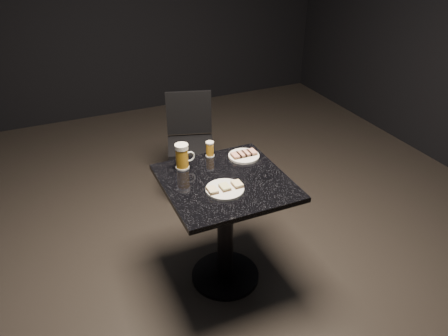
% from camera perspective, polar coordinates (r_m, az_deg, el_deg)
% --- Properties ---
extents(floor, '(6.00, 6.00, 0.00)m').
position_cam_1_polar(floor, '(2.97, 0.16, -13.95)').
color(floor, black).
rests_on(floor, ground).
extents(plate_large, '(0.21, 0.21, 0.01)m').
position_cam_1_polar(plate_large, '(2.41, 0.11, -2.83)').
color(plate_large, white).
rests_on(plate_large, table).
extents(plate_small, '(0.19, 0.19, 0.01)m').
position_cam_1_polar(plate_small, '(2.73, 2.61, 1.57)').
color(plate_small, white).
rests_on(plate_small, table).
extents(table, '(0.70, 0.70, 0.75)m').
position_cam_1_polar(table, '(2.64, 0.18, -6.05)').
color(table, black).
rests_on(table, floor).
extents(beer_mug, '(0.12, 0.08, 0.16)m').
position_cam_1_polar(beer_mug, '(2.59, -5.46, 1.52)').
color(beer_mug, silver).
rests_on(beer_mug, table).
extents(beer_tumbler, '(0.06, 0.06, 0.10)m').
position_cam_1_polar(beer_tumbler, '(2.73, -1.86, 2.50)').
color(beer_tumbler, white).
rests_on(beer_tumbler, table).
extents(chair, '(0.46, 0.46, 0.85)m').
position_cam_1_polar(chair, '(3.55, -4.41, 3.93)').
color(chair, black).
rests_on(chair, floor).
extents(canapes_on_plate_large, '(0.20, 0.07, 0.02)m').
position_cam_1_polar(canapes_on_plate_large, '(2.40, 0.11, -2.50)').
color(canapes_on_plate_large, '#4C3521').
rests_on(canapes_on_plate_large, plate_large).
extents(canapes_on_plate_small, '(0.16, 0.07, 0.02)m').
position_cam_1_polar(canapes_on_plate_small, '(2.73, 2.61, 1.87)').
color(canapes_on_plate_small, '#4C3521').
rests_on(canapes_on_plate_small, plate_small).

